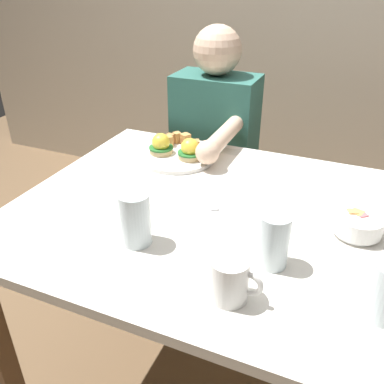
% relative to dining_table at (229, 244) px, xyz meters
% --- Properties ---
extents(dining_table, '(1.20, 0.90, 0.74)m').
position_rel_dining_table_xyz_m(dining_table, '(0.00, 0.00, 0.00)').
color(dining_table, white).
rests_on(dining_table, ground_plane).
extents(eggs_benedict_plate, '(0.27, 0.27, 0.09)m').
position_rel_dining_table_xyz_m(eggs_benedict_plate, '(-0.29, 0.27, 0.13)').
color(eggs_benedict_plate, white).
rests_on(eggs_benedict_plate, dining_table).
extents(fruit_bowl, '(0.12, 0.12, 0.06)m').
position_rel_dining_table_xyz_m(fruit_bowl, '(0.32, 0.03, 0.14)').
color(fruit_bowl, white).
rests_on(fruit_bowl, dining_table).
extents(coffee_mug, '(0.11, 0.08, 0.09)m').
position_rel_dining_table_xyz_m(coffee_mug, '(0.10, -0.31, 0.16)').
color(coffee_mug, white).
rests_on(coffee_mug, dining_table).
extents(fork, '(0.10, 0.14, 0.00)m').
position_rel_dining_table_xyz_m(fork, '(-0.08, 0.05, 0.11)').
color(fork, silver).
rests_on(fork, dining_table).
extents(water_glass_near, '(0.07, 0.07, 0.13)m').
position_rel_dining_table_xyz_m(water_glass_near, '(0.15, -0.17, 0.16)').
color(water_glass_near, silver).
rests_on(water_glass_near, dining_table).
extents(water_glass_extra, '(0.08, 0.08, 0.13)m').
position_rel_dining_table_xyz_m(water_glass_extra, '(-0.17, -0.22, 0.17)').
color(water_glass_extra, silver).
rests_on(water_glass_extra, dining_table).
extents(diner_person, '(0.34, 0.54, 1.14)m').
position_rel_dining_table_xyz_m(diner_person, '(-0.28, 0.60, 0.02)').
color(diner_person, '#33333D').
rests_on(diner_person, ground_plane).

